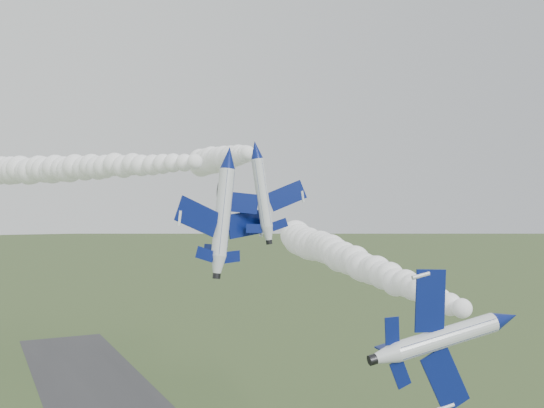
# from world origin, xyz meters

# --- Properties ---
(jet_lead) EXTENTS (5.28, 13.44, 10.88)m
(jet_lead) POSITION_xyz_m (13.28, -4.96, 31.51)
(jet_lead) COLOR silver
(smoke_trail_jet_lead) EXTENTS (14.98, 58.86, 5.33)m
(smoke_trail_jet_lead) POSITION_xyz_m (19.95, 27.07, 33.49)
(smoke_trail_jet_lead) COLOR white
(jet_pair_left) EXTENTS (12.13, 14.23, 3.69)m
(jet_pair_left) POSITION_xyz_m (0.01, 21.03, 45.96)
(jet_pair_left) COLOR silver
(smoke_trail_jet_pair_left) EXTENTS (23.52, 65.85, 5.16)m
(smoke_trail_jet_pair_left) POSITION_xyz_m (-11.21, 56.67, 46.66)
(smoke_trail_jet_pair_left) COLOR white
(jet_pair_right) EXTENTS (9.68, 11.42, 3.03)m
(jet_pair_right) POSITION_xyz_m (2.85, 20.25, 46.88)
(jet_pair_right) COLOR silver
(smoke_trail_jet_pair_right) EXTENTS (22.02, 65.47, 5.49)m
(smoke_trail_jet_pair_right) POSITION_xyz_m (11.77, 54.60, 48.66)
(smoke_trail_jet_pair_right) COLOR white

